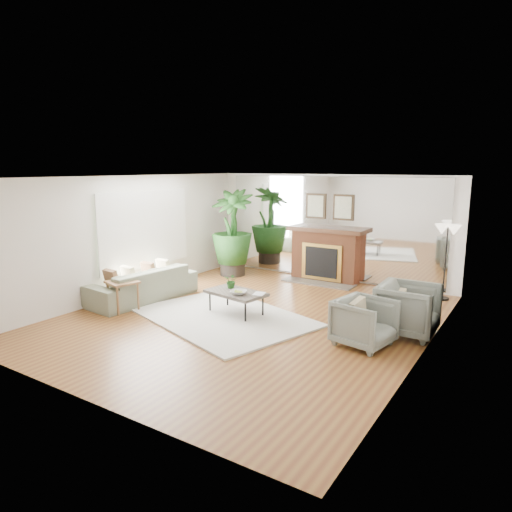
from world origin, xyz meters
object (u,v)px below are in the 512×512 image
Objects in this scene: fireplace at (325,253)px; sofa at (143,284)px; side_table at (122,286)px; armchair_front at (364,322)px; floor_lamp at (447,236)px; potted_ficus at (232,230)px; coffee_table at (236,293)px; armchair_back at (408,309)px.

sofa is (-2.45, -3.48, -0.33)m from fireplace.
side_table is at bearing 22.49° from sofa.
armchair_front is 3.43m from floor_lamp.
floor_lamp is at bearing 6.46° from potted_ficus.
fireplace is 2.78m from floor_lamp.
sofa is at bearing 101.85° from armchair_front.
floor_lamp reaches higher than side_table.
potted_ficus reaches higher than floor_lamp.
side_table is (0.22, -0.72, 0.16)m from sofa.
fireplace reaches higher than sofa.
sofa is 2.82× the size of armchair_front.
sofa is 4.62m from armchair_front.
armchair_front reaches higher than sofa.
sofa reaches higher than coffee_table.
armchair_front reaches higher than side_table.
fireplace is at bearing 43.45° from armchair_front.
side_table is at bearing 111.16° from armchair_front.
armchair_back is at bearing -16.39° from armchair_front.
coffee_table is at bearing -95.56° from fireplace.
potted_ficus is 1.38× the size of floor_lamp.
sofa is at bearing 99.08° from armchair_back.
fireplace is 3.26m from coffee_table.
potted_ficus reaches higher than armchair_back.
floor_lamp is (4.88, 0.55, 0.18)m from potted_ficus.
side_table is 6.43m from floor_lamp.
fireplace is at bearing 62.02° from side_table.
armchair_back reaches higher than side_table.
potted_ficus is (-4.78, 1.86, 0.72)m from armchair_back.
potted_ficus is 4.91m from floor_lamp.
armchair_back is (2.91, 0.66, 0.02)m from coffee_table.
potted_ficus is (-4.35, 2.69, 0.78)m from armchair_front.
fireplace is at bearing 84.44° from coffee_table.
armchair_back is 5.10m from side_table.
armchair_back is 2.58m from floor_lamp.
sofa is 6.21m from floor_lamp.
sofa is 0.77m from side_table.
armchair_front is at bearing -99.29° from floor_lamp.
floor_lamp reaches higher than armchair_back.
floor_lamp reaches higher than coffee_table.
sofa is at bearing -125.17° from fireplace.
armchair_front is (2.48, -0.17, -0.04)m from coffee_table.
floor_lamp is at bearing 1.68° from armchair_front.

